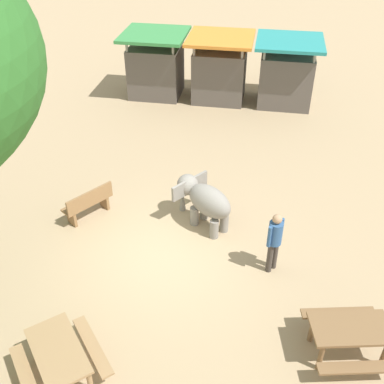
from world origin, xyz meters
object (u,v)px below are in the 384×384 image
at_px(person_handler, 275,238).
at_px(picnic_table_near, 349,334).
at_px(picnic_table_far, 59,356).
at_px(market_stall_orange, 220,71).
at_px(market_stall_teal, 286,76).
at_px(elephant, 204,200).
at_px(wooden_bench, 89,203).
at_px(market_stall_green, 156,67).

relative_size(person_handler, picnic_table_near, 0.91).
height_order(picnic_table_far, market_stall_orange, market_stall_orange).
height_order(picnic_table_near, market_stall_teal, market_stall_teal).
height_order(elephant, picnic_table_far, elephant).
distance_m(picnic_table_near, market_stall_orange, 12.24).
bearing_deg(picnic_table_near, market_stall_teal, -95.56).
xyz_separation_m(wooden_bench, market_stall_green, (-0.12, 8.33, 0.67)).
relative_size(picnic_table_far, market_stall_green, 0.84).
bearing_deg(wooden_bench, market_stall_teal, 3.83).
distance_m(elephant, person_handler, 2.28).
bearing_deg(picnic_table_far, market_stall_green, -35.89).
bearing_deg(picnic_table_far, picnic_table_near, -116.60).
distance_m(picnic_table_near, market_stall_teal, 11.67).
bearing_deg(person_handler, picnic_table_near, 163.13).
height_order(picnic_table_near, market_stall_green, market_stall_green).
distance_m(wooden_bench, picnic_table_far, 4.79).
height_order(market_stall_green, market_stall_orange, same).
xyz_separation_m(elephant, person_handler, (1.81, -1.39, 0.15)).
xyz_separation_m(picnic_table_near, picnic_table_far, (-5.22, -1.39, 0.00)).
bearing_deg(elephant, person_handler, 179.50).
relative_size(elephant, market_stall_teal, 0.68).
xyz_separation_m(market_stall_green, market_stall_teal, (5.20, 0.00, 0.00)).
distance_m(picnic_table_far, market_stall_orange, 13.06).
distance_m(market_stall_orange, market_stall_teal, 2.60).
xyz_separation_m(person_handler, market_stall_green, (-5.02, 9.50, 0.19)).
height_order(elephant, market_stall_green, market_stall_green).
xyz_separation_m(picnic_table_far, market_stall_teal, (3.91, 12.98, 0.55)).
height_order(picnic_table_far, market_stall_teal, market_stall_teal).
distance_m(person_handler, market_stall_orange, 9.81).
xyz_separation_m(elephant, picnic_table_near, (3.30, -3.47, -0.21)).
relative_size(picnic_table_near, market_stall_green, 0.70).
relative_size(elephant, market_stall_orange, 0.68).
xyz_separation_m(picnic_table_near, market_stall_orange, (-3.91, 11.58, 0.55)).
distance_m(person_handler, picnic_table_far, 5.11).
xyz_separation_m(wooden_bench, market_stall_orange, (2.48, 8.33, 0.67)).
height_order(elephant, market_stall_teal, market_stall_teal).
bearing_deg(market_stall_teal, picnic_table_near, -83.56).
distance_m(person_handler, market_stall_green, 10.75).
distance_m(wooden_bench, market_stall_green, 8.36).
xyz_separation_m(picnic_table_far, market_stall_orange, (1.31, 12.98, 0.55)).
bearing_deg(wooden_bench, market_stall_orange, 18.62).
relative_size(wooden_bench, market_stall_orange, 0.55).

